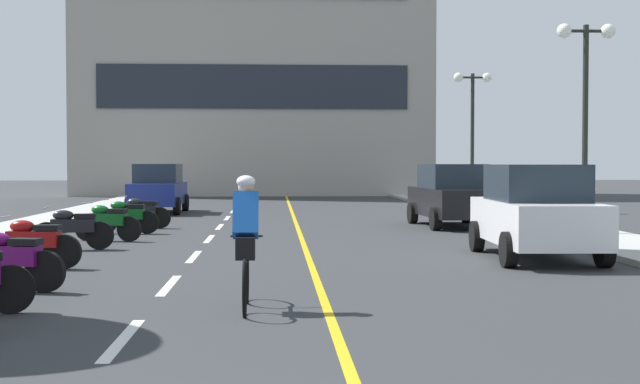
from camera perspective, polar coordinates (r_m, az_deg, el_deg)
name	(u,v)px	position (r m, az deg, el deg)	size (l,w,h in m)	color
ground_plane	(289,229)	(24.12, -2.05, -2.47)	(140.00, 140.00, 0.00)	#2D3033
curb_left	(55,221)	(27.94, -17.10, -1.83)	(2.40, 72.00, 0.12)	#A8A8A3
curb_right	(513,219)	(28.16, 12.66, -1.77)	(2.40, 72.00, 0.12)	#A8A8A3
lane_dash_1	(123,339)	(9.37, -12.90, -9.46)	(0.14, 2.20, 0.01)	silver
lane_dash_2	(169,285)	(13.27, -9.93, -6.09)	(0.14, 2.20, 0.01)	silver
lane_dash_3	(194,257)	(17.22, -8.33, -4.24)	(0.14, 2.20, 0.01)	silver
lane_dash_4	(209,239)	(21.19, -7.33, -3.09)	(0.14, 2.20, 0.01)	silver
lane_dash_5	(220,227)	(25.17, -6.65, -2.30)	(0.14, 2.20, 0.01)	silver
lane_dash_6	(227,218)	(29.15, -6.15, -1.72)	(0.14, 2.20, 0.01)	silver
lane_dash_7	(233,211)	(33.14, -5.78, -1.28)	(0.14, 2.20, 0.01)	silver
lane_dash_8	(237,206)	(37.13, -5.48, -0.94)	(0.14, 2.20, 0.01)	silver
lane_dash_9	(241,202)	(41.12, -5.25, -0.67)	(0.14, 2.20, 0.01)	silver
lane_dash_10	(244,199)	(45.11, -5.05, -0.44)	(0.14, 2.20, 0.01)	silver
lane_dash_11	(246,196)	(49.11, -4.89, -0.25)	(0.14, 2.20, 0.01)	silver
centre_line_yellow	(295,222)	(27.12, -1.63, -1.98)	(0.12, 66.00, 0.01)	gold
office_building	(255,25)	(52.70, -4.33, 10.97)	(20.46, 8.07, 20.30)	#9E998E
street_lamp_mid	(586,80)	(22.50, 17.14, 7.07)	(1.46, 0.36, 5.17)	black
street_lamp_far	(472,109)	(33.47, 10.04, 5.40)	(1.46, 0.36, 5.17)	black
parked_car_near	(535,211)	(17.11, 14.05, -1.25)	(2.04, 4.26, 1.82)	black
parked_car_mid	(452,195)	(25.35, 8.72, -0.21)	(2.14, 4.30, 1.82)	black
parked_car_far	(158,188)	(32.48, -10.64, 0.24)	(1.94, 4.21, 1.82)	black
motorcycle_4	(9,259)	(13.19, -19.87, -4.17)	(1.67, 0.68, 0.92)	black
motorcycle_5	(33,242)	(15.89, -18.44, -3.14)	(1.70, 0.60, 0.92)	black
motorcycle_6	(72,228)	(19.06, -16.04, -2.29)	(1.70, 0.60, 0.92)	black
motorcycle_7	(107,221)	(21.00, -13.87, -1.89)	(1.65, 0.75, 0.92)	black
motorcycle_8	(126,216)	(23.08, -12.70, -1.54)	(1.70, 0.60, 0.92)	black
motorcycle_9	(141,212)	(24.97, -11.75, -1.28)	(1.69, 0.61, 0.92)	black
cyclist_rider	(246,239)	(10.91, -4.93, -3.12)	(0.42, 1.77, 1.71)	black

